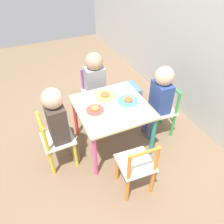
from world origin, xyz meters
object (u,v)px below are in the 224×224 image
child_back (160,96)px  storage_bin (128,91)px  child_front (59,121)px  chair_orange (136,167)px  chair_purple (95,93)px  plate_front (95,110)px  chair_green (162,111)px  chair_yellow (56,141)px  plate_left (105,95)px  child_left (96,80)px  plate_back (128,101)px  kids_table (112,112)px

child_back → storage_bin: child_back is taller
child_front → chair_orange: bearing=-141.4°
chair_purple → plate_front: (0.53, -0.19, 0.21)m
storage_bin → child_front: bearing=-55.6°
chair_green → chair_purple: size_ratio=1.00×
child_front → plate_front: child_front is taller
chair_yellow → plate_left: size_ratio=2.86×
chair_yellow → child_back: 1.03m
child_left → plate_back: size_ratio=4.03×
chair_orange → plate_left: bearing=-89.2°
chair_orange → chair_green: bearing=-135.3°
plate_back → child_left: bearing=-164.1°
chair_orange → child_front: size_ratio=0.69×
kids_table → child_back: 0.48m
kids_table → chair_purple: size_ratio=1.15×
chair_purple → chair_orange: bearing=-90.4°
plate_left → child_front: bearing=-70.0°
chair_yellow → chair_purple: same height
chair_green → plate_left: size_ratio=2.86×
plate_back → plate_left: (-0.16, -0.16, -0.00)m
plate_back → chair_yellow: bearing=-88.8°
chair_purple → storage_bin: chair_purple is taller
child_left → plate_front: size_ratio=5.02×
chair_purple → child_back: 0.75m
chair_purple → storage_bin: bearing=18.9°
kids_table → storage_bin: 0.93m
child_left → storage_bin: bearing=24.8°
plate_front → plate_back: 0.32m
child_back → chair_purple: bearing=-137.6°
plate_front → storage_bin: bearing=134.3°
chair_orange → child_left: child_left is taller
chair_yellow → storage_bin: size_ratio=1.93×
kids_table → storage_bin: bearing=141.7°
kids_table → chair_purple: 0.55m
child_back → plate_back: 0.32m
chair_purple → child_front: (0.55, -0.50, 0.21)m
child_front → plate_left: 0.50m
chair_green → child_left: bearing=-131.0°
chair_orange → storage_bin: 1.35m
chair_green → child_back: 0.21m
child_front → plate_front: (-0.01, 0.31, 0.01)m
child_back → storage_bin: size_ratio=2.73×
child_front → storage_bin: (-0.69, 1.01, -0.41)m
child_back → plate_front: bearing=-88.9°
storage_bin → chair_purple: bearing=-74.1°
kids_table → storage_bin: (-0.68, 0.54, -0.34)m
chair_yellow → plate_front: 0.43m
chair_yellow → chair_orange: 0.72m
kids_table → plate_left: bearing=180.0°
kids_table → storage_bin: size_ratio=2.22×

